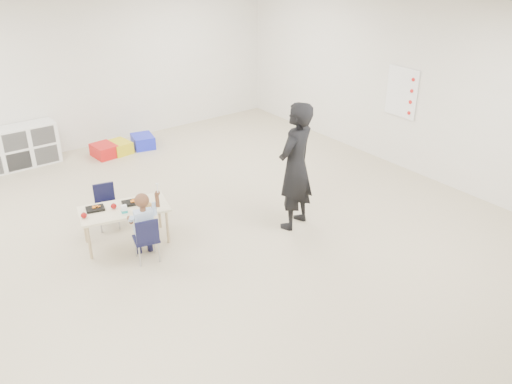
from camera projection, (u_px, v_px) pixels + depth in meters
room at (212, 151)px, 6.05m from camera, size 9.00×9.02×2.80m
table at (126, 225)px, 6.85m from camera, size 1.18×0.78×0.50m
chair_near at (146, 238)px, 6.48m from camera, size 0.34×0.33×0.60m
chair_far at (107, 207)px, 7.19m from camera, size 0.34×0.33×0.60m
child at (145, 226)px, 6.41m from camera, size 0.48×0.48×0.94m
lunch_tray_near at (131, 203)px, 6.84m from camera, size 0.25×0.21×0.03m
lunch_tray_far at (95, 209)px, 6.70m from camera, size 0.25×0.21×0.03m
milk_carton at (124, 209)px, 6.61m from camera, size 0.08×0.08×0.10m
bread_roll at (148, 205)px, 6.75m from camera, size 0.09×0.09×0.07m
apple_near at (114, 206)px, 6.72m from camera, size 0.07×0.07×0.07m
apple_far at (84, 215)px, 6.50m from camera, size 0.07×0.07×0.07m
cubby_shelf at (14, 148)px, 8.95m from camera, size 1.40×0.40×0.70m
rules_poster at (402, 92)px, 8.68m from camera, size 0.02×0.60×0.80m
adult at (296, 167)px, 6.99m from camera, size 0.73×0.59×1.72m
bin_red at (104, 151)px, 9.48m from camera, size 0.39×0.48×0.22m
bin_yellow at (119, 147)px, 9.64m from camera, size 0.39×0.47×0.21m
bin_blue at (143, 141)px, 9.88m from camera, size 0.45×0.53×0.23m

